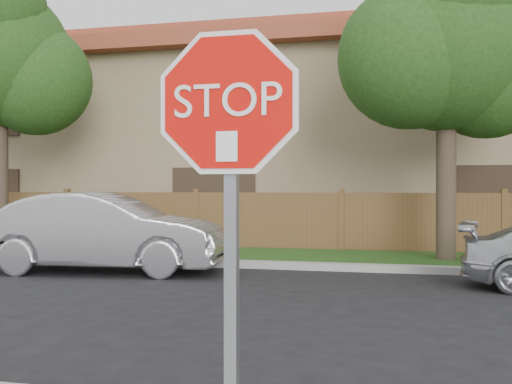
# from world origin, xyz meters

# --- Properties ---
(far_curb) EXTENTS (70.00, 0.30, 0.15)m
(far_curb) POSITION_xyz_m (0.00, 8.15, 0.07)
(far_curb) COLOR gray
(far_curb) RESTS_ON ground
(grass_strip) EXTENTS (70.00, 3.00, 0.12)m
(grass_strip) POSITION_xyz_m (0.00, 9.80, 0.06)
(grass_strip) COLOR #1E4714
(grass_strip) RESTS_ON ground
(fence) EXTENTS (70.00, 0.12, 1.60)m
(fence) POSITION_xyz_m (0.00, 11.40, 0.80)
(fence) COLOR brown
(fence) RESTS_ON ground
(apartment_building) EXTENTS (35.20, 9.20, 7.20)m
(apartment_building) POSITION_xyz_m (0.00, 17.00, 3.53)
(apartment_building) COLOR #908059
(apartment_building) RESTS_ON ground
(tree_mid) EXTENTS (4.80, 3.90, 7.35)m
(tree_mid) POSITION_xyz_m (2.52, 9.57, 4.87)
(tree_mid) COLOR #382B21
(tree_mid) RESTS_ON ground
(stop_sign) EXTENTS (1.01, 0.13, 2.55)m
(stop_sign) POSITION_xyz_m (0.63, -1.48, 1.83)
(stop_sign) COLOR gray
(stop_sign) RESTS_ON sidewalk_near
(sedan_left) EXTENTS (5.09, 2.22, 1.63)m
(sedan_left) POSITION_xyz_m (-4.40, 6.80, 0.81)
(sedan_left) COLOR #ACACB1
(sedan_left) RESTS_ON ground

